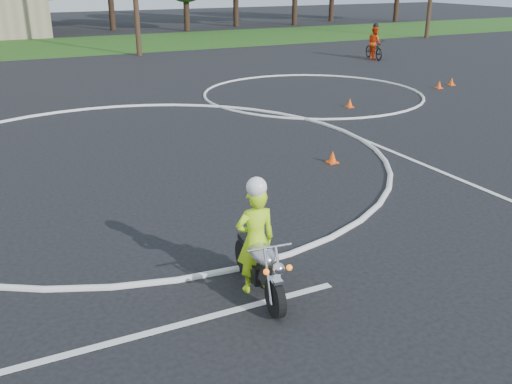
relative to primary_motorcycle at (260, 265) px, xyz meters
name	(u,v)px	position (x,y,z in m)	size (l,w,h in m)	color
ground	(175,203)	(0.01, 3.76, -0.45)	(120.00, 120.00, 0.00)	black
grass_strip	(30,48)	(0.01, 30.76, -0.44)	(120.00, 10.00, 0.02)	#1E4714
course_markings	(200,136)	(2.18, 8.11, -0.44)	(19.05, 19.05, 0.12)	silver
primary_motorcycle	(260,265)	(0.00, 0.00, 0.00)	(0.61, 1.76, 0.92)	black
rider_primary_grp	(256,237)	(0.00, 0.13, 0.38)	(0.60, 0.42, 1.71)	#BBF81A
rider_second_grp	(374,46)	(15.61, 18.17, 0.19)	(1.02, 1.97, 1.81)	black
traffic_cones	(323,131)	(5.26, 6.70, -0.31)	(20.03, 9.93, 0.30)	#FF4F0D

